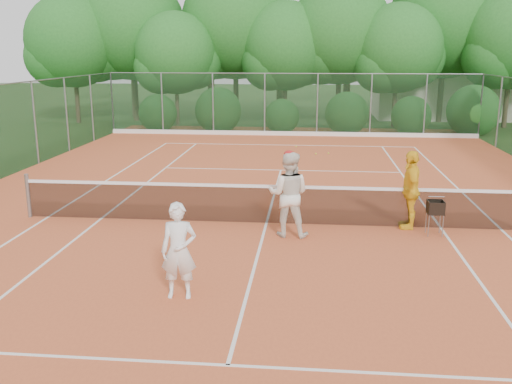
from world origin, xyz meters
TOP-DOWN VIEW (x-y plane):
  - ground at (0.00, 0.00)m, footprint 120.00×120.00m
  - clay_court at (0.00, 0.00)m, footprint 18.00×36.00m
  - club_building at (9.00, 24.00)m, footprint 8.00×5.00m
  - tennis_net at (0.00, 0.00)m, footprint 11.97×0.10m
  - player_white at (-1.11, -4.32)m, footprint 0.62×0.44m
  - player_center_grp at (0.56, -0.84)m, footprint 1.00×0.82m
  - player_yellow at (3.35, 0.02)m, footprint 0.49×1.09m
  - ball_hopper at (3.84, -0.47)m, footprint 0.35×0.35m
  - stray_ball_a at (1.23, 9.63)m, footprint 0.07×0.07m
  - stray_ball_b at (0.39, 11.39)m, footprint 0.07×0.07m
  - stray_ball_c at (1.74, 9.79)m, footprint 0.07×0.07m
  - court_markings at (0.00, 0.00)m, footprint 11.03×23.83m
  - fence_back at (0.00, 15.00)m, footprint 18.07×0.07m
  - tropical_treeline at (1.43, 20.22)m, footprint 32.10×8.49m

SIDE VIEW (x-z plane):
  - ground at x=0.00m, z-range 0.00..0.00m
  - clay_court at x=0.00m, z-range 0.00..0.02m
  - court_markings at x=0.00m, z-range 0.02..0.03m
  - stray_ball_a at x=1.23m, z-range 0.02..0.09m
  - stray_ball_b at x=0.39m, z-range 0.02..0.09m
  - stray_ball_c at x=1.74m, z-range 0.02..0.09m
  - tennis_net at x=0.00m, z-range -0.02..1.08m
  - ball_hopper at x=3.84m, z-range 0.25..1.04m
  - player_white at x=-1.11m, z-range 0.02..1.66m
  - player_yellow at x=3.35m, z-range 0.02..1.86m
  - player_center_grp at x=0.56m, z-range 0.01..1.95m
  - club_building at x=9.00m, z-range 0.00..3.00m
  - fence_back at x=0.00m, z-range 0.02..3.02m
  - tropical_treeline at x=1.43m, z-range -2.40..12.63m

